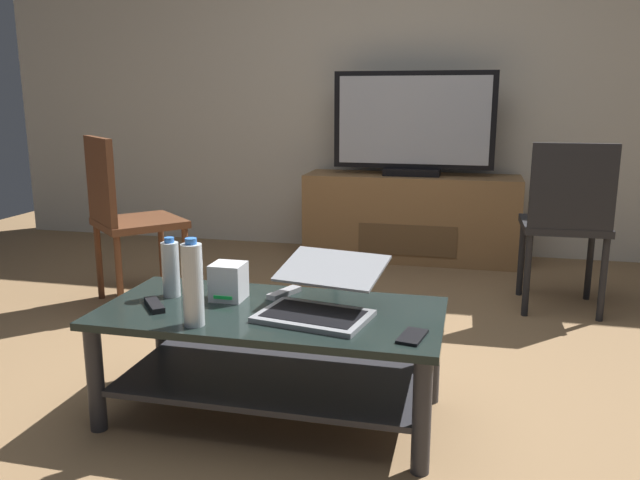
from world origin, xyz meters
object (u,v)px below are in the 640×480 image
(router_box, at_px, (228,281))
(cell_phone, at_px, (412,336))
(coffee_table, at_px, (271,343))
(water_bottle_far, at_px, (193,284))
(laptop, at_px, (321,296))
(media_cabinet, at_px, (411,217))
(television, at_px, (413,126))
(tv_remote, at_px, (154,305))
(soundbar_remote, at_px, (284,293))
(side_chair, at_px, (124,212))
(dining_chair, at_px, (566,217))
(water_bottle_near, at_px, (171,269))

(router_box, relative_size, cell_phone, 0.99)
(coffee_table, relative_size, water_bottle_far, 4.13)
(laptop, bearing_deg, media_cabinet, 88.32)
(television, height_order, tv_remote, television)
(cell_phone, xyz_separation_m, soundbar_remote, (-0.52, 0.33, 0.01))
(coffee_table, height_order, cell_phone, cell_phone)
(media_cabinet, relative_size, cell_phone, 10.85)
(water_bottle_far, xyz_separation_m, tv_remote, (-0.22, 0.13, -0.13))
(water_bottle_far, bearing_deg, coffee_table, 46.88)
(tv_remote, bearing_deg, side_chair, 84.91)
(media_cabinet, distance_m, soundbar_remote, 2.33)
(dining_chair, relative_size, soundbar_remote, 5.82)
(television, xyz_separation_m, router_box, (-0.45, -2.39, -0.48))
(soundbar_remote, bearing_deg, cell_phone, -9.48)
(water_bottle_near, bearing_deg, soundbar_remote, 14.44)
(water_bottle_far, bearing_deg, tv_remote, 148.56)
(coffee_table, distance_m, television, 2.57)
(side_chair, distance_m, router_box, 1.41)
(media_cabinet, bearing_deg, side_chair, -135.53)
(router_box, distance_m, tv_remote, 0.28)
(coffee_table, height_order, water_bottle_near, water_bottle_near)
(water_bottle_near, distance_m, soundbar_remote, 0.44)
(coffee_table, bearing_deg, television, 84.00)
(laptop, bearing_deg, cell_phone, -25.92)
(dining_chair, height_order, router_box, dining_chair)
(side_chair, height_order, soundbar_remote, side_chair)
(water_bottle_far, bearing_deg, side_chair, 128.15)
(coffee_table, bearing_deg, dining_chair, 51.53)
(router_box, bearing_deg, water_bottle_near, -176.40)
(laptop, xyz_separation_m, water_bottle_near, (-0.60, 0.06, 0.05))
(laptop, distance_m, router_box, 0.38)
(coffee_table, relative_size, soundbar_remote, 7.69)
(water_bottle_near, bearing_deg, cell_phone, -13.34)
(cell_phone, bearing_deg, television, 106.38)
(coffee_table, height_order, side_chair, side_chair)
(media_cabinet, height_order, soundbar_remote, media_cabinet)
(cell_phone, distance_m, tv_remote, 0.94)
(coffee_table, relative_size, laptop, 2.61)
(coffee_table, bearing_deg, media_cabinet, 84.05)
(laptop, bearing_deg, television, 88.31)
(television, distance_m, soundbar_remote, 2.37)
(laptop, distance_m, tv_remote, 0.61)
(water_bottle_near, height_order, tv_remote, water_bottle_near)
(coffee_table, bearing_deg, cell_phone, -16.84)
(coffee_table, relative_size, television, 1.10)
(dining_chair, bearing_deg, water_bottle_near, -138.35)
(coffee_table, distance_m, side_chair, 1.62)
(side_chair, xyz_separation_m, water_bottle_near, (0.78, -0.99, -0.01))
(water_bottle_near, xyz_separation_m, soundbar_remote, (0.42, 0.11, -0.10))
(soundbar_remote, bearing_deg, tv_remote, -126.09)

